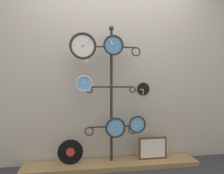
{
  "coord_description": "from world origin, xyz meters",
  "views": [
    {
      "loc": [
        -0.46,
        -2.35,
        1.07
      ],
      "look_at": [
        0.0,
        0.36,
        1.01
      ],
      "focal_mm": 35.0,
      "sensor_mm": 36.0,
      "label": 1
    }
  ],
  "objects_px": {
    "clock_middle_right": "(143,89)",
    "clock_bottom_right": "(137,124)",
    "clock_top_center": "(113,45)",
    "clock_top_left": "(83,46)",
    "clock_bottom_center": "(115,128)",
    "display_stand": "(111,122)",
    "vinyl_record": "(70,152)",
    "picture_frame": "(153,148)",
    "clock_middle_left": "(84,84)"
  },
  "relations": [
    {
      "from": "clock_middle_right",
      "to": "clock_bottom_center",
      "type": "distance_m",
      "value": 0.6
    },
    {
      "from": "clock_top_left",
      "to": "clock_bottom_center",
      "type": "bearing_deg",
      "value": -2.36
    },
    {
      "from": "clock_middle_left",
      "to": "clock_bottom_right",
      "type": "relative_size",
      "value": 0.91
    },
    {
      "from": "clock_bottom_right",
      "to": "picture_frame",
      "type": "bearing_deg",
      "value": 12.09
    },
    {
      "from": "clock_middle_right",
      "to": "clock_bottom_center",
      "type": "bearing_deg",
      "value": -177.91
    },
    {
      "from": "display_stand",
      "to": "clock_middle_right",
      "type": "relative_size",
      "value": 9.14
    },
    {
      "from": "display_stand",
      "to": "clock_bottom_center",
      "type": "height_order",
      "value": "display_stand"
    },
    {
      "from": "clock_middle_left",
      "to": "picture_frame",
      "type": "relative_size",
      "value": 0.54
    },
    {
      "from": "clock_top_center",
      "to": "vinyl_record",
      "type": "relative_size",
      "value": 0.83
    },
    {
      "from": "clock_top_left",
      "to": "picture_frame",
      "type": "bearing_deg",
      "value": 3.24
    },
    {
      "from": "clock_top_left",
      "to": "clock_middle_left",
      "type": "distance_m",
      "value": 0.46
    },
    {
      "from": "display_stand",
      "to": "picture_frame",
      "type": "xyz_separation_m",
      "value": [
        0.55,
        -0.04,
        -0.36
      ]
    },
    {
      "from": "clock_top_left",
      "to": "clock_bottom_center",
      "type": "xyz_separation_m",
      "value": [
        0.4,
        -0.02,
        -1.01
      ]
    },
    {
      "from": "clock_top_left",
      "to": "clock_bottom_right",
      "type": "bearing_deg",
      "value": 0.26
    },
    {
      "from": "clock_middle_left",
      "to": "clock_middle_right",
      "type": "height_order",
      "value": "clock_middle_left"
    },
    {
      "from": "clock_top_left",
      "to": "vinyl_record",
      "type": "relative_size",
      "value": 1.06
    },
    {
      "from": "clock_bottom_center",
      "to": "picture_frame",
      "type": "relative_size",
      "value": 0.68
    },
    {
      "from": "vinyl_record",
      "to": "display_stand",
      "type": "bearing_deg",
      "value": 6.34
    },
    {
      "from": "clock_bottom_center",
      "to": "picture_frame",
      "type": "bearing_deg",
      "value": 7.54
    },
    {
      "from": "display_stand",
      "to": "clock_bottom_right",
      "type": "distance_m",
      "value": 0.33
    },
    {
      "from": "clock_bottom_right",
      "to": "clock_middle_left",
      "type": "bearing_deg",
      "value": 178.33
    },
    {
      "from": "clock_top_center",
      "to": "clock_bottom_center",
      "type": "xyz_separation_m",
      "value": [
        0.02,
        -0.02,
        -1.02
      ]
    },
    {
      "from": "display_stand",
      "to": "clock_bottom_center",
      "type": "distance_m",
      "value": 0.13
    },
    {
      "from": "clock_middle_right",
      "to": "clock_bottom_right",
      "type": "bearing_deg",
      "value": 174.98
    },
    {
      "from": "vinyl_record",
      "to": "clock_middle_left",
      "type": "bearing_deg",
      "value": -4.57
    },
    {
      "from": "vinyl_record",
      "to": "clock_bottom_right",
      "type": "bearing_deg",
      "value": -2.26
    },
    {
      "from": "picture_frame",
      "to": "clock_middle_left",
      "type": "bearing_deg",
      "value": -178.16
    },
    {
      "from": "clock_top_center",
      "to": "vinyl_record",
      "type": "xyz_separation_m",
      "value": [
        -0.53,
        0.03,
        -1.32
      ]
    },
    {
      "from": "clock_top_center",
      "to": "picture_frame",
      "type": "bearing_deg",
      "value": 5.34
    },
    {
      "from": "clock_bottom_center",
      "to": "clock_top_left",
      "type": "bearing_deg",
      "value": 177.64
    },
    {
      "from": "display_stand",
      "to": "clock_top_center",
      "type": "xyz_separation_m",
      "value": [
        0.01,
        -0.09,
        0.97
      ]
    },
    {
      "from": "clock_top_center",
      "to": "clock_middle_right",
      "type": "distance_m",
      "value": 0.67
    },
    {
      "from": "clock_middle_left",
      "to": "vinyl_record",
      "type": "bearing_deg",
      "value": 175.43
    },
    {
      "from": "display_stand",
      "to": "picture_frame",
      "type": "distance_m",
      "value": 0.65
    },
    {
      "from": "clock_middle_right",
      "to": "vinyl_record",
      "type": "height_order",
      "value": "clock_middle_right"
    },
    {
      "from": "display_stand",
      "to": "clock_bottom_center",
      "type": "relative_size",
      "value": 6.95
    },
    {
      "from": "clock_middle_right",
      "to": "clock_bottom_right",
      "type": "height_order",
      "value": "clock_middle_right"
    },
    {
      "from": "vinyl_record",
      "to": "clock_top_center",
      "type": "bearing_deg",
      "value": -3.74
    },
    {
      "from": "picture_frame",
      "to": "clock_top_center",
      "type": "bearing_deg",
      "value": -174.66
    },
    {
      "from": "clock_top_left",
      "to": "clock_top_center",
      "type": "height_order",
      "value": "clock_top_left"
    },
    {
      "from": "display_stand",
      "to": "clock_bottom_right",
      "type": "relative_size",
      "value": 7.99
    },
    {
      "from": "display_stand",
      "to": "clock_top_center",
      "type": "height_order",
      "value": "display_stand"
    },
    {
      "from": "display_stand",
      "to": "picture_frame",
      "type": "height_order",
      "value": "display_stand"
    },
    {
      "from": "display_stand",
      "to": "clock_top_left",
      "type": "relative_size",
      "value": 5.45
    },
    {
      "from": "clock_bottom_right",
      "to": "clock_top_left",
      "type": "bearing_deg",
      "value": -179.74
    },
    {
      "from": "display_stand",
      "to": "clock_middle_left",
      "type": "distance_m",
      "value": 0.61
    },
    {
      "from": "display_stand",
      "to": "clock_top_center",
      "type": "bearing_deg",
      "value": -83.58
    },
    {
      "from": "display_stand",
      "to": "clock_bottom_right",
      "type": "bearing_deg",
      "value": -15.85
    },
    {
      "from": "clock_middle_left",
      "to": "clock_top_center",
      "type": "bearing_deg",
      "value": -3.36
    },
    {
      "from": "clock_middle_left",
      "to": "clock_top_left",
      "type": "bearing_deg",
      "value": -121.63
    }
  ]
}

